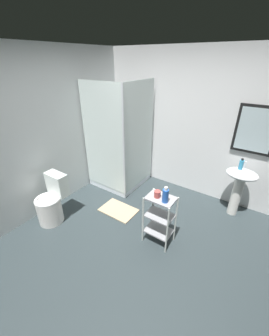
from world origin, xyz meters
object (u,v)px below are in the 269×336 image
hand_soap_bottle (241,164)px  storage_cart (160,216)px  pedestal_sink (239,183)px  bath_mat (118,210)px  toilet (52,203)px  shampoo_bottle_blue (165,195)px  shower_stall (121,164)px  rinse_cup (157,194)px

hand_soap_bottle → storage_cart: bearing=-119.1°
pedestal_sink → bath_mat: 1.99m
toilet → shampoo_bottle_blue: shampoo_bottle_blue is taller
toilet → hand_soap_bottle: bearing=38.1°
shower_stall → shampoo_bottle_blue: (1.41, -0.93, 0.37)m
shower_stall → toilet: (-0.26, -1.44, -0.15)m
hand_soap_bottle → shampoo_bottle_blue: hand_soap_bottle is taller
rinse_cup → hand_soap_bottle: bearing=59.5°
pedestal_sink → bath_mat: bearing=-147.2°
toilet → storage_cart: size_ratio=1.03×
pedestal_sink → bath_mat: pedestal_sink is taller
shower_stall → toilet: bearing=-100.1°
rinse_cup → bath_mat: (-0.82, 0.20, -0.78)m
pedestal_sink → rinse_cup: rinse_cup is taller
shampoo_bottle_blue → toilet: bearing=-163.2°
toilet → bath_mat: toilet is taller
pedestal_sink → shampoo_bottle_blue: shampoo_bottle_blue is taller
shower_stall → shampoo_bottle_blue: size_ratio=9.42×
hand_soap_bottle → bath_mat: 2.07m
hand_soap_bottle → rinse_cup: size_ratio=1.99×
shampoo_bottle_blue → rinse_cup: shampoo_bottle_blue is taller
shower_stall → bath_mat: bearing=-56.1°
storage_cart → shampoo_bottle_blue: size_ratio=3.48×
shampoo_bottle_blue → rinse_cup: size_ratio=2.39×
rinse_cup → shampoo_bottle_blue: bearing=-14.4°
toilet → rinse_cup: size_ratio=8.55×
shampoo_bottle_blue → bath_mat: (-0.94, 0.23, -0.82)m
rinse_cup → pedestal_sink: bearing=57.6°
pedestal_sink → rinse_cup: (-0.78, -1.24, 0.21)m
bath_mat → pedestal_sink: bearing=32.8°
hand_soap_bottle → rinse_cup: (-0.74, -1.25, -0.10)m
hand_soap_bottle → toilet: bearing=-141.9°
shower_stall → shampoo_bottle_blue: shower_stall is taller
pedestal_sink → rinse_cup: size_ratio=9.11×
rinse_cup → storage_cart: bearing=15.2°
rinse_cup → bath_mat: 1.14m
toilet → shampoo_bottle_blue: 1.82m
shower_stall → rinse_cup: (1.29, -0.90, 0.32)m
shower_stall → pedestal_sink: shower_stall is taller
storage_cart → hand_soap_bottle: bearing=60.9°
hand_soap_bottle → shower_stall: bearing=-170.2°
hand_soap_bottle → bath_mat: bearing=-146.0°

